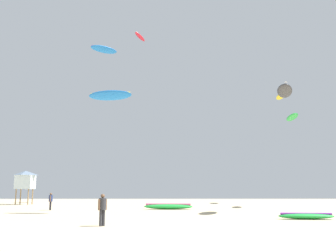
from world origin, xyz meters
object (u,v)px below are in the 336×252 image
Objects in this scene: lifeguard_tower at (25,180)px; kite_aloft_4 at (104,49)px; kite_aloft_2 at (292,117)px; person_midground at (51,200)px; kite_aloft_1 at (285,91)px; kite_aloft_0 at (281,96)px; kite_aloft_3 at (140,37)px; kite_aloft_5 at (110,95)px; person_foreground at (102,207)px; kite_grounded_near at (168,206)px; kite_grounded_mid at (306,216)px.

kite_aloft_4 is at bearing 24.46° from lifeguard_tower.
person_midground is at bearing -167.23° from kite_aloft_2.
person_midground is 0.34× the size of kite_aloft_1.
kite_aloft_3 is (-20.31, 2.63, 9.89)m from kite_aloft_0.
person_midground is 0.39× the size of kite_aloft_4.
kite_aloft_2 is 1.18× the size of kite_aloft_3.
kite_aloft_5 is at bearing -135.05° from kite_aloft_0.
kite_aloft_3 is at bearing -46.36° from person_foreground.
person_foreground is at bearing -102.33° from kite_grounded_near.
kite_aloft_1 is 31.09m from kite_aloft_3.
kite_aloft_5 is at bearing -179.72° from kite_aloft_1.
person_midground is 0.37× the size of lifeguard_tower.
kite_aloft_4 is (-17.63, 26.97, 21.49)m from kite_grounded_mid.
lifeguard_tower is (-14.16, 27.34, 2.11)m from person_foreground.
kite_aloft_1 reaches higher than kite_grounded_near.
kite_aloft_2 is at bearing 72.32° from kite_grounded_mid.
kite_aloft_0 is at bearing 43.18° from kite_grounded_near.
kite_grounded_mid is 0.78× the size of kite_aloft_1.
kite_aloft_5 is (12.84, -16.98, 6.47)m from lifeguard_tower.
person_midground is at bearing -172.68° from kite_grounded_near.
person_foreground is 41.54m from kite_aloft_3.
lifeguard_tower is 20.89m from kite_aloft_4.
kite_aloft_4 reaches higher than kite_aloft_2.
kite_aloft_2 is (3.98, 9.89, -0.29)m from kite_aloft_1.
kite_aloft_3 reaches higher than kite_aloft_5.
person_foreground is 0.46× the size of kite_grounded_mid.
kite_aloft_2 is at bearing -175.11° from person_midground.
kite_aloft_3 reaches higher than kite_aloft_4.
kite_aloft_1 is (9.67, -5.75, 9.68)m from kite_grounded_near.
person_midground is at bearing -60.66° from lifeguard_tower.
kite_aloft_5 reaches higher than lifeguard_tower.
kite_aloft_2 reaches higher than lifeguard_tower.
kite_aloft_1 reaches higher than kite_aloft_2.
kite_aloft_3 is (-4.12, 17.82, 24.54)m from kite_grounded_near.
kite_aloft_5 is (-21.05, -21.01, -5.39)m from kite_aloft_0.
kite_aloft_4 is at bearing -151.12° from kite_aloft_3.
kite_grounded_near is 1.10× the size of kite_aloft_2.
kite_grounded_mid is 0.88× the size of kite_aloft_4.
kite_aloft_4 reaches higher than kite_aloft_0.
kite_grounded_near is 21.11m from lifeguard_tower.
kite_aloft_1 is at bearing 0.28° from kite_aloft_5.
person_foreground is 37.92m from kite_aloft_4.
kite_grounded_mid is 17.42m from kite_aloft_5.
kite_aloft_3 is at bearing 120.33° from kite_aloft_1.
person_midground is 10.76m from kite_grounded_near.
kite_grounded_mid is at bearing -56.83° from kite_aloft_4.
kite_aloft_5 reaches higher than person_midground.
kite_grounded_near is 1.05× the size of kite_aloft_1.
kite_aloft_3 is (-13.79, 23.57, 14.86)m from kite_aloft_1.
kite_grounded_mid is at bearing -105.76° from kite_aloft_0.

